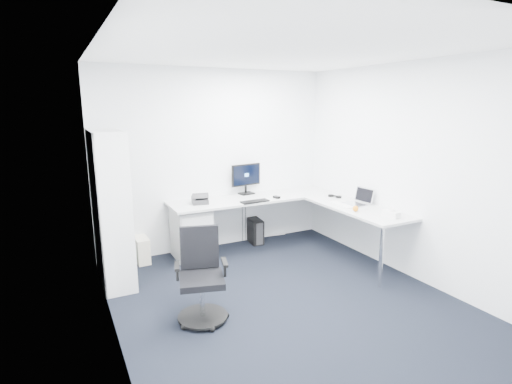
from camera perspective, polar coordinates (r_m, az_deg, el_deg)
name	(u,v)px	position (r m, az deg, el deg)	size (l,w,h in m)	color
ground	(286,302)	(4.68, 4.33, -15.38)	(4.20, 4.20, 0.00)	black
ceiling	(291,50)	(4.18, 4.97, 19.54)	(4.20, 4.20, 0.00)	white
wall_back	(216,160)	(6.09, -5.75, 4.51)	(3.60, 0.02, 2.70)	white
wall_front	(472,246)	(2.73, 28.46, -6.82)	(3.60, 0.02, 2.70)	white
wall_left	(109,203)	(3.64, -20.32, -1.52)	(0.02, 4.20, 2.70)	white
wall_right	(411,172)	(5.38, 21.25, 2.69)	(0.02, 4.20, 2.70)	white
l_desk	(269,228)	(5.90, 1.94, -5.15)	(2.74, 1.53, 0.80)	#B7B9B9
drawer_pedestal	(191,233)	(5.85, -9.24, -5.82)	(0.48, 0.59, 0.73)	#B7B9B9
bookshelf	(111,208)	(5.16, -20.02, -2.21)	(0.37, 0.94, 1.89)	silver
task_chair	(202,277)	(4.14, -7.78, -11.98)	(0.53, 0.53, 0.95)	black
black_pc_tower	(255,230)	(6.45, -0.19, -5.52)	(0.18, 0.40, 0.39)	black
beige_pc_tower	(142,250)	(5.90, -16.01, -7.91)	(0.17, 0.38, 0.36)	beige
power_strip	(276,234)	(6.85, 2.86, -6.00)	(0.31, 0.05, 0.04)	white
monitor	(246,179)	(6.23, -1.38, 1.91)	(0.51, 0.16, 0.49)	black
black_keyboard	(255,201)	(5.76, -0.17, -1.35)	(0.42, 0.15, 0.02)	black
mouse	(277,197)	(6.00, 2.96, -0.75)	(0.06, 0.10, 0.03)	black
desk_phone	(200,198)	(5.72, -8.01, -0.87)	(0.22, 0.22, 0.16)	#2D2D30
laptop	(355,197)	(5.74, 13.89, -0.69)	(0.33, 0.32, 0.23)	silver
white_keyboard	(342,205)	(5.72, 12.17, -1.77)	(0.12, 0.42, 0.01)	white
headphones	(335,196)	(6.17, 11.20, -0.50)	(0.13, 0.20, 0.05)	black
orange_fruit	(356,209)	(5.41, 14.03, -2.31)	(0.08, 0.08, 0.08)	orange
tissue_box	(391,214)	(5.28, 18.71, -2.99)	(0.11, 0.22, 0.07)	white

